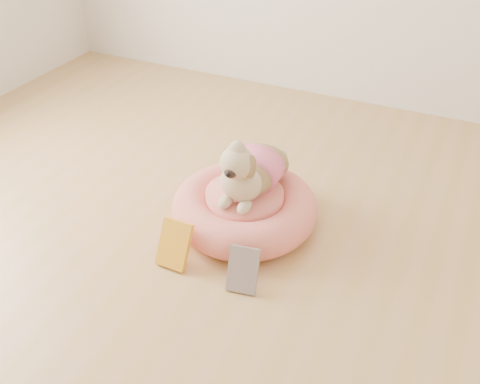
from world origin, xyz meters
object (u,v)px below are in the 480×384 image
at_px(book_white, 243,270).
at_px(book_yellow, 174,244).
at_px(pet_bed, 245,208).
at_px(dog, 250,160).

bearing_deg(book_white, book_yellow, 168.49).
bearing_deg(book_white, pet_bed, 104.30).
bearing_deg(dog, book_yellow, -113.20).
height_order(pet_bed, book_white, book_white).
distance_m(pet_bed, dog, 0.26).
distance_m(pet_bed, book_yellow, 0.41).
distance_m(pet_bed, book_white, 0.42).
bearing_deg(book_yellow, pet_bed, 68.52).
bearing_deg(pet_bed, dog, 43.14).
relative_size(pet_bed, book_white, 3.59).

